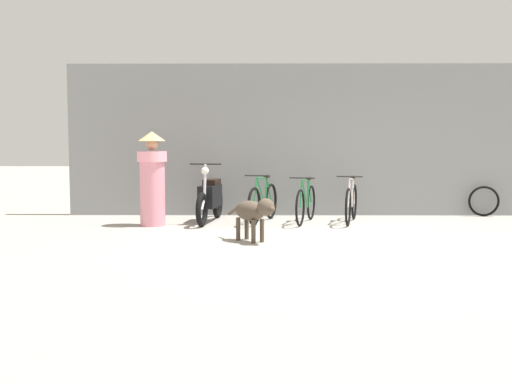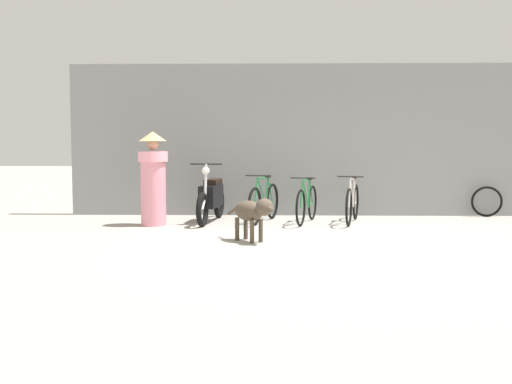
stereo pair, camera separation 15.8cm
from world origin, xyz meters
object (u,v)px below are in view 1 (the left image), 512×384
at_px(bicycle_1, 306,204).
at_px(bicycle_2, 351,203).
at_px(stray_dog, 254,211).
at_px(bicycle_0, 263,202).
at_px(person_in_robes, 152,177).
at_px(motorcycle, 210,198).
at_px(spare_tire_left, 484,201).

distance_m(bicycle_1, bicycle_2, 0.84).
bearing_deg(stray_dog, bicycle_2, 100.45).
bearing_deg(stray_dog, bicycle_0, 135.57).
distance_m(stray_dog, person_in_robes, 2.56).
bearing_deg(motorcycle, bicycle_1, 95.75).
xyz_separation_m(bicycle_2, spare_tire_left, (2.80, 0.96, -0.06)).
bearing_deg(bicycle_0, bicycle_2, 105.39).
bearing_deg(bicycle_1, bicycle_0, -81.49).
xyz_separation_m(bicycle_1, motorcycle, (-1.77, 0.08, 0.09)).
bearing_deg(person_in_robes, motorcycle, -125.51).
bearing_deg(bicycle_2, person_in_robes, -68.19).
bearing_deg(bicycle_2, motorcycle, -75.99).
xyz_separation_m(bicycle_2, stray_dog, (-1.78, -2.21, 0.09)).
height_order(bicycle_1, person_in_robes, person_in_robes).
distance_m(bicycle_0, bicycle_2, 1.63).
height_order(motorcycle, person_in_robes, person_in_robes).
distance_m(bicycle_1, stray_dog, 2.36).
relative_size(motorcycle, stray_dog, 2.19).
bearing_deg(stray_dog, spare_tire_left, 84.02).
bearing_deg(motorcycle, stray_dog, 28.63).
xyz_separation_m(stray_dog, person_in_robes, (-1.81, 1.77, 0.41)).
distance_m(bicycle_2, stray_dog, 2.83).
bearing_deg(bicycle_1, motorcycle, -76.47).
bearing_deg(bicycle_1, person_in_robes, -65.69).
distance_m(bicycle_0, stray_dog, 2.28).
height_order(bicycle_0, motorcycle, motorcycle).
bearing_deg(person_in_robes, stray_dog, 164.29).
relative_size(bicycle_2, person_in_robes, 0.98).
xyz_separation_m(bicycle_1, spare_tire_left, (3.64, 1.00, -0.05)).
height_order(bicycle_0, stray_dog, bicycle_0).
height_order(bicycle_2, spare_tire_left, bicycle_2).
bearing_deg(bicycle_0, bicycle_1, 100.07).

